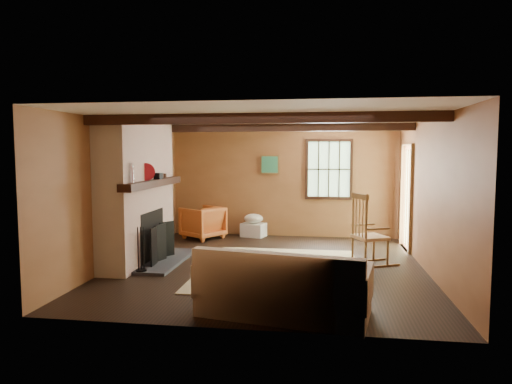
% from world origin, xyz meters
% --- Properties ---
extents(ground, '(5.50, 5.50, 0.00)m').
position_xyz_m(ground, '(0.00, 0.00, 0.00)').
color(ground, black).
rests_on(ground, ground).
extents(room_envelope, '(5.02, 5.52, 2.44)m').
position_xyz_m(room_envelope, '(0.22, 0.26, 1.63)').
color(room_envelope, brown).
rests_on(room_envelope, ground).
extents(fireplace, '(1.02, 2.30, 2.40)m').
position_xyz_m(fireplace, '(-2.23, -0.00, 1.10)').
color(fireplace, '#954339').
rests_on(fireplace, ground).
extents(rug, '(2.50, 3.00, 0.01)m').
position_xyz_m(rug, '(0.20, -0.20, 0.00)').
color(rug, tan).
rests_on(rug, ground).
extents(rocking_chair, '(0.99, 0.79, 1.21)m').
position_xyz_m(rocking_chair, '(1.62, 0.30, 0.51)').
color(rocking_chair, '#AC8253').
rests_on(rocking_chair, ground).
extents(sofa, '(2.08, 1.20, 0.79)m').
position_xyz_m(sofa, '(0.44, -2.26, 0.28)').
color(sofa, beige).
rests_on(sofa, ground).
extents(firewood_pile, '(0.71, 0.13, 0.26)m').
position_xyz_m(firewood_pile, '(-1.80, 2.60, 0.13)').
color(firewood_pile, brown).
rests_on(firewood_pile, ground).
extents(laundry_basket, '(0.58, 0.50, 0.30)m').
position_xyz_m(laundry_basket, '(-0.64, 2.55, 0.15)').
color(laundry_basket, white).
rests_on(laundry_basket, ground).
extents(basket_pillow, '(0.43, 0.35, 0.21)m').
position_xyz_m(basket_pillow, '(-0.64, 2.55, 0.41)').
color(basket_pillow, beige).
rests_on(basket_pillow, laundry_basket).
extents(armchair, '(1.06, 1.06, 0.71)m').
position_xyz_m(armchair, '(-1.70, 2.17, 0.35)').
color(armchair, '#BF6026').
rests_on(armchair, ground).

